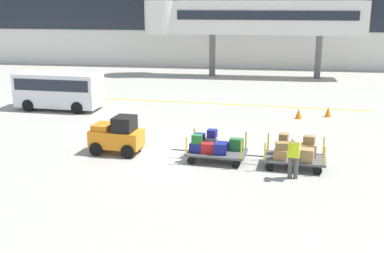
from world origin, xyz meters
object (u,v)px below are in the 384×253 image
(shuttle_van, at_px, (59,88))
(baggage_tug, at_px, (117,136))
(baggage_cart_lead, at_px, (213,147))
(baggage_handler, at_px, (294,156))
(safety_cone_near, at_px, (299,113))
(baggage_cart_middle, at_px, (295,153))
(safety_cone_far, at_px, (328,112))

(shuttle_van, bearing_deg, baggage_tug, -52.33)
(baggage_cart_lead, bearing_deg, baggage_handler, -27.59)
(baggage_tug, height_order, safety_cone_near, baggage_tug)
(baggage_cart_middle, height_order, baggage_handler, baggage_handler)
(baggage_cart_lead, distance_m, safety_cone_near, 8.36)
(baggage_tug, height_order, safety_cone_far, baggage_tug)
(baggage_cart_lead, relative_size, baggage_cart_middle, 1.00)
(baggage_handler, bearing_deg, safety_cone_near, 84.82)
(safety_cone_near, bearing_deg, baggage_cart_middle, -94.96)
(safety_cone_far, bearing_deg, baggage_tug, -140.67)
(baggage_cart_lead, xyz_separation_m, safety_cone_near, (3.80, 7.44, -0.28))
(baggage_cart_middle, distance_m, shuttle_van, 15.17)
(baggage_handler, xyz_separation_m, shuttle_van, (-12.70, 9.30, 0.37))
(baggage_tug, relative_size, safety_cone_near, 4.00)
(baggage_tug, bearing_deg, baggage_cart_lead, -5.18)
(baggage_cart_middle, height_order, shuttle_van, shuttle_van)
(baggage_cart_middle, bearing_deg, safety_cone_near, 85.04)
(baggage_tug, xyz_separation_m, safety_cone_near, (7.82, 7.07, -0.48))
(baggage_handler, bearing_deg, shuttle_van, 143.79)
(baggage_cart_lead, height_order, safety_cone_far, baggage_cart_lead)
(baggage_cart_middle, bearing_deg, baggage_cart_lead, 174.17)
(baggage_cart_middle, relative_size, safety_cone_near, 5.56)
(baggage_tug, distance_m, baggage_cart_middle, 7.18)
(shuttle_van, bearing_deg, safety_cone_far, 1.33)
(baggage_cart_lead, xyz_separation_m, shuttle_van, (-9.71, 7.74, 0.68))
(baggage_tug, relative_size, safety_cone_far, 4.00)
(safety_cone_near, relative_size, safety_cone_far, 1.00)
(baggage_handler, distance_m, safety_cone_far, 9.96)
(baggage_handler, distance_m, safety_cone_near, 9.05)
(baggage_cart_middle, xyz_separation_m, shuttle_van, (-12.84, 8.05, 0.66))
(baggage_cart_lead, bearing_deg, safety_cone_far, 56.23)
(shuttle_van, bearing_deg, safety_cone_near, -1.27)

